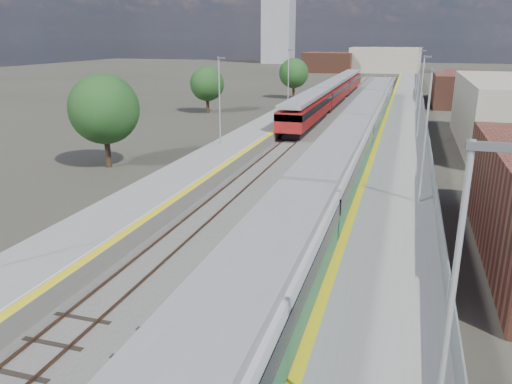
% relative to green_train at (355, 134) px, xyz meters
% --- Properties ---
extents(ground, '(320.00, 320.00, 0.00)m').
position_rel_green_train_xyz_m(ground, '(-1.50, 14.94, -2.32)').
color(ground, '#47443A').
rests_on(ground, ground).
extents(ballast_bed, '(10.50, 155.00, 0.06)m').
position_rel_green_train_xyz_m(ballast_bed, '(-3.75, 17.44, -2.29)').
color(ballast_bed, '#565451').
rests_on(ballast_bed, ground).
extents(tracks, '(8.96, 160.00, 0.17)m').
position_rel_green_train_xyz_m(tracks, '(-3.15, 19.12, -2.21)').
color(tracks, '#4C3323').
rests_on(tracks, ground).
extents(platform_right, '(4.70, 155.00, 8.52)m').
position_rel_green_train_xyz_m(platform_right, '(3.78, 17.43, -1.78)').
color(platform_right, slate).
rests_on(platform_right, ground).
extents(platform_left, '(4.30, 155.00, 8.52)m').
position_rel_green_train_xyz_m(platform_left, '(-10.55, 17.43, -1.80)').
color(platform_left, slate).
rests_on(platform_left, ground).
extents(buildings, '(72.00, 185.50, 40.00)m').
position_rel_green_train_xyz_m(buildings, '(-19.62, 103.54, 8.39)').
color(buildings, brown).
rests_on(buildings, ground).
extents(green_train, '(2.99, 83.08, 3.29)m').
position_rel_green_train_xyz_m(green_train, '(0.00, 0.00, 0.00)').
color(green_train, black).
rests_on(green_train, ground).
extents(red_train, '(2.87, 58.14, 3.62)m').
position_rel_green_train_xyz_m(red_train, '(-7.00, 34.17, -0.18)').
color(red_train, black).
rests_on(red_train, ground).
extents(tree_a, '(5.51, 5.51, 7.47)m').
position_rel_green_train_xyz_m(tree_a, '(-18.81, -7.84, 2.39)').
color(tree_a, '#382619').
rests_on(tree_a, ground).
extents(tree_b, '(4.65, 4.65, 6.30)m').
position_rel_green_train_xyz_m(tree_b, '(-22.44, 22.35, 1.65)').
color(tree_b, '#382619').
rests_on(tree_b, ground).
extents(tree_c, '(4.95, 4.95, 6.70)m').
position_rel_green_train_xyz_m(tree_c, '(-14.79, 42.07, 1.90)').
color(tree_c, '#382619').
rests_on(tree_c, ground).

